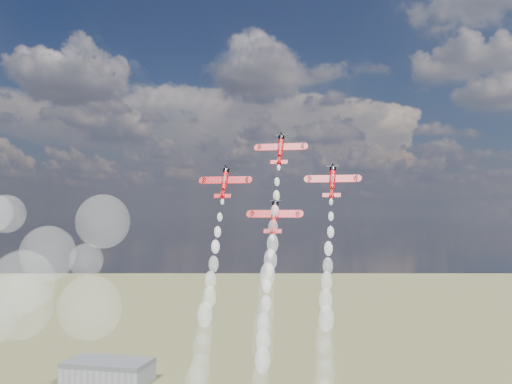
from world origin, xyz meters
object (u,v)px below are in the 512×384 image
object	(u,v)px
plane_right	(332,181)
plane_slot	(274,216)
plane_left	(225,182)
hangar	(108,371)
plane_lead	(280,149)

from	to	relation	value
plane_right	plane_slot	bearing A→B (deg)	-163.07
plane_left	plane_slot	bearing A→B (deg)	-16.93
hangar	plane_left	bearing A→B (deg)	-54.79
hangar	plane_right	distance (m)	251.77
hangar	plane_slot	bearing A→B (deg)	-52.33
hangar	plane_left	distance (m)	234.95
plane_lead	plane_left	bearing A→B (deg)	-163.07
plane_left	plane_right	size ratio (longest dim) A/B	1.00
plane_lead	plane_left	distance (m)	18.28
plane_lead	plane_right	size ratio (longest dim) A/B	1.00
plane_right	plane_slot	xyz separation A→B (m)	(-14.98, -4.56, -9.44)
plane_right	plane_slot	world-z (taller)	plane_right
plane_lead	plane_left	world-z (taller)	plane_lead
plane_right	plane_lead	bearing A→B (deg)	163.07
plane_lead	plane_right	bearing A→B (deg)	-16.93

